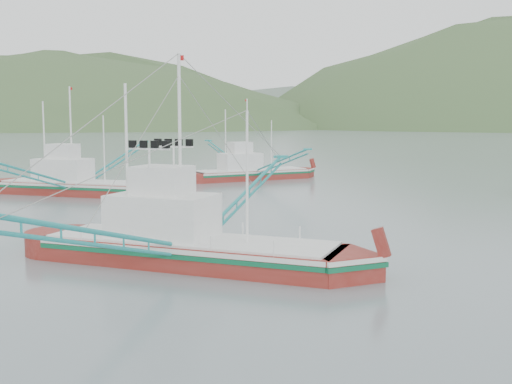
# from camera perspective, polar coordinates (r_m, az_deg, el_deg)

# --- Properties ---
(ground) EXTENTS (1200.00, 1200.00, 0.00)m
(ground) POSITION_cam_1_polar(r_m,az_deg,el_deg) (31.38, -1.47, -7.10)
(ground) COLOR slate
(ground) RESTS_ON ground
(main_boat) EXTENTS (16.12, 27.80, 11.43)m
(main_boat) POSITION_cam_1_polar(r_m,az_deg,el_deg) (32.72, -6.15, -2.80)
(main_boat) COLOR maroon
(main_boat) RESTS_ON ground
(bg_boat_far) EXTENTS (18.58, 22.75, 10.28)m
(bg_boat_far) POSITION_cam_1_polar(r_m,az_deg,el_deg) (76.07, -0.54, 2.75)
(bg_boat_far) COLOR maroon
(bg_boat_far) RESTS_ON ground
(bg_boat_left) EXTENTS (15.63, 27.23, 11.12)m
(bg_boat_left) POSITION_cam_1_polar(r_m,az_deg,el_deg) (63.99, -15.76, 1.44)
(bg_boat_left) COLOR maroon
(bg_boat_left) RESTS_ON ground
(headland_left) EXTENTS (448.00, 308.00, 210.00)m
(headland_left) POSITION_cam_1_polar(r_m,az_deg,el_deg) (431.72, -17.78, 5.46)
(headland_left) COLOR #3B572D
(headland_left) RESTS_ON ground
(ridge_distant) EXTENTS (960.00, 400.00, 240.00)m
(ridge_distant) POSITION_cam_1_polar(r_m,az_deg,el_deg) (590.66, 10.15, 5.94)
(ridge_distant) COLOR slate
(ridge_distant) RESTS_ON ground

